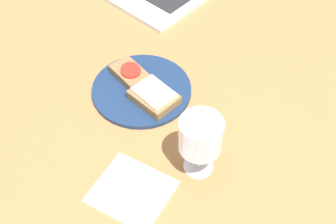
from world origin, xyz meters
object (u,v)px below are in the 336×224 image
wine_glass (201,137)px  sandwich_with_tomato (130,73)px  plate (142,90)px  sandwich_with_cheese (154,96)px  napkin (132,191)px

wine_glass → sandwich_with_tomato: bearing=163.5°
plate → sandwich_with_tomato: 5.29cm
sandwich_with_cheese → napkin: size_ratio=0.73×
sandwich_with_cheese → wine_glass: 21.78cm
plate → napkin: bearing=-49.8°
plate → wine_glass: bearing=-17.7°
plate → wine_glass: 27.16cm
plate → sandwich_with_cheese: size_ratio=2.23×
sandwich_with_tomato → napkin: bearing=-44.1°
sandwich_with_cheese → sandwich_with_tomato: sandwich_with_cheese is taller
plate → napkin: plate is taller
sandwich_with_cheese → wine_glass: size_ratio=0.74×
sandwich_with_cheese → wine_glass: bearing=-19.6°
plate → sandwich_with_cheese: sandwich_with_cheese is taller
napkin → sandwich_with_tomato: bearing=135.9°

